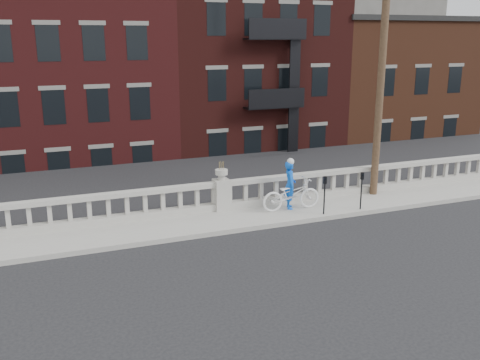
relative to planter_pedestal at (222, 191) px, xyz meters
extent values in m
plane|color=black|center=(0.00, -3.95, -0.83)|extent=(120.00, 120.00, 0.00)
cube|color=#9C9991|center=(0.00, -0.95, -0.76)|extent=(32.00, 2.20, 0.15)
cube|color=#9C9991|center=(0.00, 0.00, -0.56)|extent=(28.00, 0.34, 0.25)
cube|color=#9C9991|center=(0.00, 0.00, 0.27)|extent=(28.00, 0.34, 0.16)
cube|color=#9C9991|center=(0.00, 0.00, -0.13)|extent=(0.55, 0.55, 1.10)
cylinder|color=#9C9991|center=(0.00, 0.00, 0.52)|extent=(0.24, 0.24, 0.20)
cylinder|color=#9C9991|center=(0.00, 0.00, 0.70)|extent=(0.44, 0.44, 0.18)
cube|color=#605E59|center=(0.00, 0.35, -3.26)|extent=(36.00, 0.50, 5.15)
cube|color=black|center=(0.00, 22.00, -6.08)|extent=(80.00, 44.00, 0.50)
cube|color=#595651|center=(-2.00, 4.50, -3.83)|extent=(16.00, 7.00, 4.00)
cube|color=#595651|center=(22.00, 29.00, 3.17)|extent=(14.00, 14.00, 18.00)
cube|color=#4C1516|center=(-4.00, 16.00, 1.17)|extent=(10.00, 14.00, 14.00)
cube|color=#3A110F|center=(6.00, 16.00, 1.92)|extent=(10.00, 14.00, 15.50)
cube|color=#542A19|center=(16.00, 16.00, 0.17)|extent=(10.00, 14.00, 12.00)
cube|color=black|center=(16.00, 16.00, 6.32)|extent=(10.30, 14.30, 0.30)
cylinder|color=#422D1E|center=(6.20, -0.35, 4.32)|extent=(0.28, 0.28, 10.00)
cylinder|color=black|center=(3.12, -1.80, -0.13)|extent=(0.05, 0.05, 1.10)
cube|color=black|center=(3.12, -1.80, 0.55)|extent=(0.10, 0.08, 0.26)
cube|color=black|center=(3.12, -1.85, 0.59)|extent=(0.06, 0.01, 0.08)
cylinder|color=black|center=(4.62, -1.80, -0.13)|extent=(0.05, 0.05, 1.10)
cube|color=black|center=(4.62, -1.80, 0.55)|extent=(0.10, 0.08, 0.26)
cube|color=black|center=(4.62, -1.85, 0.59)|extent=(0.06, 0.01, 0.08)
imported|color=white|center=(2.29, -0.93, -0.11)|extent=(2.18, 0.84, 1.13)
imported|color=blue|center=(2.32, -0.75, 0.19)|extent=(0.60, 0.73, 1.73)
camera|label=1|loc=(-6.08, -17.13, 5.32)|focal=40.00mm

